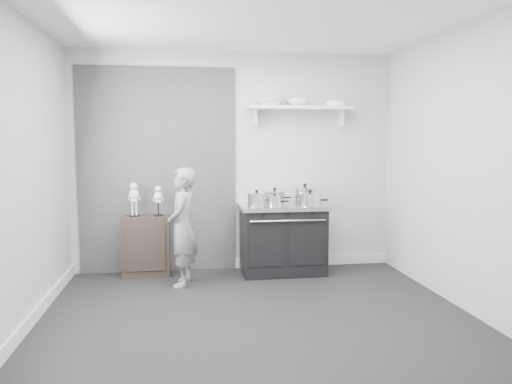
# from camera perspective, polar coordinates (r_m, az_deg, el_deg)

# --- Properties ---
(ground) EXTENTS (4.00, 4.00, 0.00)m
(ground) POSITION_cam_1_polar(r_m,az_deg,el_deg) (4.74, 0.02, -14.07)
(ground) COLOR black
(ground) RESTS_ON ground
(room_shell) EXTENTS (4.02, 3.62, 2.71)m
(room_shell) POSITION_cam_1_polar(r_m,az_deg,el_deg) (4.59, -1.35, 6.16)
(room_shell) COLOR #ACACAA
(room_shell) RESTS_ON ground
(wall_shelf) EXTENTS (1.30, 0.26, 0.24)m
(wall_shelf) POSITION_cam_1_polar(r_m,az_deg,el_deg) (6.26, 5.08, 9.48)
(wall_shelf) COLOR white
(wall_shelf) RESTS_ON room_shell
(stove) EXTENTS (1.05, 0.66, 0.84)m
(stove) POSITION_cam_1_polar(r_m,az_deg,el_deg) (6.12, 3.04, -5.32)
(stove) COLOR black
(stove) RESTS_ON ground
(side_cabinet) EXTENTS (0.55, 0.32, 0.72)m
(side_cabinet) POSITION_cam_1_polar(r_m,az_deg,el_deg) (6.16, -12.42, -6.01)
(side_cabinet) COLOR black
(side_cabinet) RESTS_ON ground
(child) EXTENTS (0.39, 0.53, 1.32)m
(child) POSITION_cam_1_polar(r_m,az_deg,el_deg) (5.61, -8.42, -3.98)
(child) COLOR slate
(child) RESTS_ON ground
(pot_front_left) EXTENTS (0.30, 0.22, 0.19)m
(pot_front_left) POSITION_cam_1_polar(r_m,az_deg,el_deg) (5.89, 0.09, -0.85)
(pot_front_left) COLOR silver
(pot_front_left) RESTS_ON stove
(pot_back_left) EXTENTS (0.34, 0.25, 0.20)m
(pot_back_left) POSITION_cam_1_polar(r_m,az_deg,el_deg) (6.15, 2.14, -0.57)
(pot_back_left) COLOR silver
(pot_back_left) RESTS_ON stove
(pot_back_right) EXTENTS (0.35, 0.26, 0.24)m
(pot_back_right) POSITION_cam_1_polar(r_m,az_deg,el_deg) (6.22, 5.60, -0.31)
(pot_back_right) COLOR silver
(pot_back_right) RESTS_ON stove
(pot_front_right) EXTENTS (0.36, 0.27, 0.20)m
(pot_front_right) POSITION_cam_1_polar(r_m,az_deg,el_deg) (5.93, 6.19, -0.85)
(pot_front_right) COLOR silver
(pot_front_right) RESTS_ON stove
(pot_front_center) EXTENTS (0.26, 0.17, 0.15)m
(pot_front_center) POSITION_cam_1_polar(r_m,az_deg,el_deg) (5.88, 2.13, -1.01)
(pot_front_center) COLOR silver
(pot_front_center) RESTS_ON stove
(skeleton_full) EXTENTS (0.13, 0.08, 0.46)m
(skeleton_full) POSITION_cam_1_polar(r_m,az_deg,el_deg) (6.08, -13.77, -0.57)
(skeleton_full) COLOR silver
(skeleton_full) RESTS_ON side_cabinet
(skeleton_torso) EXTENTS (0.12, 0.07, 0.41)m
(skeleton_torso) POSITION_cam_1_polar(r_m,az_deg,el_deg) (6.06, -11.12, -0.76)
(skeleton_torso) COLOR silver
(skeleton_torso) RESTS_ON side_cabinet
(bowl_large) EXTENTS (0.34, 0.34, 0.08)m
(bowl_large) POSITION_cam_1_polar(r_m,az_deg,el_deg) (6.18, 1.62, 10.22)
(bowl_large) COLOR white
(bowl_large) RESTS_ON wall_shelf
(bowl_small) EXTENTS (0.27, 0.27, 0.08)m
(bowl_small) POSITION_cam_1_polar(r_m,az_deg,el_deg) (6.25, 4.76, 10.17)
(bowl_small) COLOR white
(bowl_small) RESTS_ON wall_shelf
(plate_stack) EXTENTS (0.25, 0.25, 0.06)m
(plate_stack) POSITION_cam_1_polar(r_m,az_deg,el_deg) (6.38, 9.08, 9.92)
(plate_stack) COLOR white
(plate_stack) RESTS_ON wall_shelf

